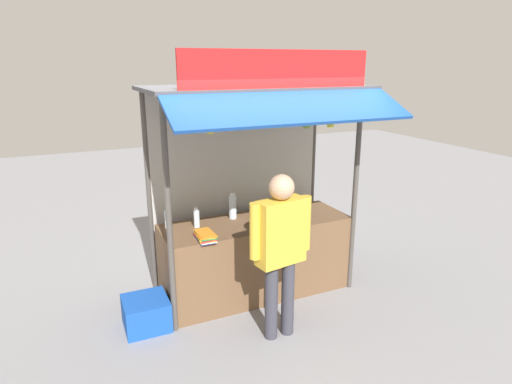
{
  "coord_description": "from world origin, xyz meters",
  "views": [
    {
      "loc": [
        -1.96,
        -4.28,
        2.64
      ],
      "look_at": [
        0.0,
        0.0,
        1.25
      ],
      "focal_mm": 30.69,
      "sensor_mm": 36.0,
      "label": 1
    }
  ],
  "objects_px": {
    "water_bottle_far_left": "(197,218)",
    "magazine_stack_mid_left": "(283,213)",
    "water_bottle_rear_center": "(233,206)",
    "banana_bunch_rightmost": "(281,121)",
    "water_bottle_left": "(167,218)",
    "vendor_person": "(281,242)",
    "magazine_stack_back_right": "(205,236)",
    "banana_bunch_leftmost": "(210,127)",
    "banana_bunch_inner_left": "(307,122)",
    "plastic_crate": "(146,313)",
    "banana_bunch_inner_right": "(331,121)"
  },
  "relations": [
    {
      "from": "magazine_stack_back_right",
      "to": "plastic_crate",
      "type": "height_order",
      "value": "magazine_stack_back_right"
    },
    {
      "from": "vendor_person",
      "to": "banana_bunch_leftmost",
      "type": "bearing_deg",
      "value": -48.22
    },
    {
      "from": "water_bottle_left",
      "to": "vendor_person",
      "type": "height_order",
      "value": "vendor_person"
    },
    {
      "from": "banana_bunch_leftmost",
      "to": "plastic_crate",
      "type": "xyz_separation_m",
      "value": [
        -0.66,
        0.28,
        -1.92
      ]
    },
    {
      "from": "banana_bunch_inner_left",
      "to": "banana_bunch_leftmost",
      "type": "xyz_separation_m",
      "value": [
        -1.02,
        0.0,
        0.0
      ]
    },
    {
      "from": "vendor_person",
      "to": "plastic_crate",
      "type": "relative_size",
      "value": 3.73
    },
    {
      "from": "water_bottle_far_left",
      "to": "magazine_stack_back_right",
      "type": "relative_size",
      "value": 0.73
    },
    {
      "from": "water_bottle_left",
      "to": "magazine_stack_mid_left",
      "type": "bearing_deg",
      "value": -10.29
    },
    {
      "from": "water_bottle_far_left",
      "to": "banana_bunch_leftmost",
      "type": "bearing_deg",
      "value": -90.55
    },
    {
      "from": "water_bottle_rear_center",
      "to": "banana_bunch_inner_right",
      "type": "bearing_deg",
      "value": -38.97
    },
    {
      "from": "water_bottle_far_left",
      "to": "banana_bunch_leftmost",
      "type": "distance_m",
      "value": 1.22
    },
    {
      "from": "plastic_crate",
      "to": "banana_bunch_leftmost",
      "type": "bearing_deg",
      "value": -22.69
    },
    {
      "from": "water_bottle_rear_center",
      "to": "banana_bunch_rightmost",
      "type": "distance_m",
      "value": 1.28
    },
    {
      "from": "magazine_stack_mid_left",
      "to": "banana_bunch_rightmost",
      "type": "distance_m",
      "value": 1.28
    },
    {
      "from": "magazine_stack_mid_left",
      "to": "vendor_person",
      "type": "relative_size",
      "value": 0.19
    },
    {
      "from": "water_bottle_far_left",
      "to": "banana_bunch_inner_left",
      "type": "xyz_separation_m",
      "value": [
        1.02,
        -0.58,
        1.07
      ]
    },
    {
      "from": "water_bottle_rear_center",
      "to": "magazine_stack_back_right",
      "type": "relative_size",
      "value": 0.99
    },
    {
      "from": "banana_bunch_inner_right",
      "to": "vendor_person",
      "type": "distance_m",
      "value": 1.38
    },
    {
      "from": "banana_bunch_inner_left",
      "to": "banana_bunch_inner_right",
      "type": "xyz_separation_m",
      "value": [
        0.28,
        0.0,
        -0.01
      ]
    },
    {
      "from": "water_bottle_rear_center",
      "to": "water_bottle_far_left",
      "type": "distance_m",
      "value": 0.48
    },
    {
      "from": "water_bottle_far_left",
      "to": "plastic_crate",
      "type": "bearing_deg",
      "value": -155.67
    },
    {
      "from": "water_bottle_rear_center",
      "to": "vendor_person",
      "type": "bearing_deg",
      "value": -87.41
    },
    {
      "from": "water_bottle_left",
      "to": "water_bottle_rear_center",
      "type": "bearing_deg",
      "value": -1.98
    },
    {
      "from": "banana_bunch_leftmost",
      "to": "water_bottle_far_left",
      "type": "bearing_deg",
      "value": 89.45
    },
    {
      "from": "water_bottle_far_left",
      "to": "vendor_person",
      "type": "relative_size",
      "value": 0.14
    },
    {
      "from": "magazine_stack_back_right",
      "to": "banana_bunch_rightmost",
      "type": "bearing_deg",
      "value": -15.19
    },
    {
      "from": "banana_bunch_leftmost",
      "to": "banana_bunch_rightmost",
      "type": "relative_size",
      "value": 1.03
    },
    {
      "from": "water_bottle_far_left",
      "to": "magazine_stack_mid_left",
      "type": "xyz_separation_m",
      "value": [
        1.02,
        -0.11,
        -0.06
      ]
    },
    {
      "from": "water_bottle_rear_center",
      "to": "water_bottle_far_left",
      "type": "xyz_separation_m",
      "value": [
        -0.47,
        -0.1,
        -0.04
      ]
    },
    {
      "from": "banana_bunch_inner_left",
      "to": "water_bottle_left",
      "type": "bearing_deg",
      "value": 151.83
    },
    {
      "from": "banana_bunch_inner_right",
      "to": "plastic_crate",
      "type": "distance_m",
      "value": 2.76
    },
    {
      "from": "banana_bunch_rightmost",
      "to": "plastic_crate",
      "type": "relative_size",
      "value": 0.58
    },
    {
      "from": "water_bottle_rear_center",
      "to": "vendor_person",
      "type": "xyz_separation_m",
      "value": [
        0.05,
        -1.1,
        -0.04
      ]
    },
    {
      "from": "banana_bunch_inner_right",
      "to": "banana_bunch_rightmost",
      "type": "height_order",
      "value": "same"
    },
    {
      "from": "banana_bunch_inner_right",
      "to": "vendor_person",
      "type": "relative_size",
      "value": 0.17
    },
    {
      "from": "magazine_stack_back_right",
      "to": "banana_bunch_leftmost",
      "type": "distance_m",
      "value": 1.16
    },
    {
      "from": "water_bottle_far_left",
      "to": "magazine_stack_back_right",
      "type": "distance_m",
      "value": 0.38
    },
    {
      "from": "magazine_stack_mid_left",
      "to": "magazine_stack_back_right",
      "type": "bearing_deg",
      "value": -166.04
    },
    {
      "from": "water_bottle_left",
      "to": "banana_bunch_inner_left",
      "type": "height_order",
      "value": "banana_bunch_inner_left"
    },
    {
      "from": "water_bottle_left",
      "to": "vendor_person",
      "type": "relative_size",
      "value": 0.14
    },
    {
      "from": "water_bottle_left",
      "to": "banana_bunch_inner_right",
      "type": "xyz_separation_m",
      "value": [
        1.6,
        -0.7,
        1.06
      ]
    },
    {
      "from": "water_bottle_far_left",
      "to": "magazine_stack_back_right",
      "type": "xyz_separation_m",
      "value": [
        -0.03,
        -0.38,
        -0.07
      ]
    },
    {
      "from": "magazine_stack_mid_left",
      "to": "plastic_crate",
      "type": "distance_m",
      "value": 1.87
    },
    {
      "from": "magazine_stack_back_right",
      "to": "banana_bunch_rightmost",
      "type": "xyz_separation_m",
      "value": [
        0.75,
        -0.2,
        1.16
      ]
    },
    {
      "from": "banana_bunch_inner_left",
      "to": "banana_bunch_leftmost",
      "type": "bearing_deg",
      "value": 179.99
    },
    {
      "from": "water_bottle_rear_center",
      "to": "magazine_stack_mid_left",
      "type": "distance_m",
      "value": 0.6
    },
    {
      "from": "water_bottle_rear_center",
      "to": "banana_bunch_rightmost",
      "type": "xyz_separation_m",
      "value": [
        0.26,
        -0.68,
        1.05
      ]
    },
    {
      "from": "water_bottle_left",
      "to": "vendor_person",
      "type": "xyz_separation_m",
      "value": [
        0.81,
        -1.13,
        0.0
      ]
    },
    {
      "from": "water_bottle_rear_center",
      "to": "magazine_stack_back_right",
      "type": "bearing_deg",
      "value": -136.26
    },
    {
      "from": "banana_bunch_inner_left",
      "to": "vendor_person",
      "type": "xyz_separation_m",
      "value": [
        -0.5,
        -0.42,
        -1.06
      ]
    }
  ]
}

